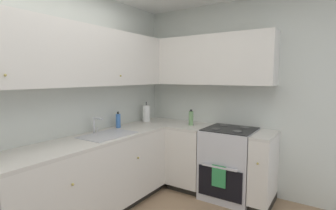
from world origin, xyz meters
The scene contains 14 objects.
wall_back centered at (0.00, 1.47, 1.27)m, with size 4.22×0.05×2.54m, color silver.
wall_right centered at (2.08, 0.00, 1.27)m, with size 0.05×3.00×2.54m, color silver.
lower_cabinets_back centered at (0.44, 1.15, 0.43)m, with size 2.03×0.62×0.85m.
countertop_back centered at (0.44, 1.15, 0.87)m, with size 3.24×0.60×0.04m, color beige.
lower_cabinets_right centered at (1.76, 0.29, 0.43)m, with size 0.62×1.34×0.85m.
countertop_right centered at (1.76, 0.29, 0.87)m, with size 0.60×1.34×0.03m.
oven_range centered at (1.78, 0.05, 0.45)m, with size 0.68×0.62×1.03m.
upper_cabinets_back centered at (0.28, 1.29, 1.77)m, with size 2.92×0.34×0.65m.
upper_cabinets_right centered at (1.90, 0.50, 1.77)m, with size 0.32×1.89×0.65m.
sink centered at (0.69, 1.12, 0.84)m, with size 0.61×0.40×0.10m.
faucet centered at (0.70, 1.32, 1.00)m, with size 0.07×0.16×0.19m.
soap_bottle centered at (1.08, 1.33, 0.98)m, with size 0.06×0.06×0.21m.
paper_towel_roll centered at (1.65, 1.31, 1.01)m, with size 0.11×0.11×0.31m.
oil_bottle centered at (1.76, 0.61, 0.98)m, with size 0.06×0.06×0.22m.
Camera 1 is at (-1.35, -1.05, 1.55)m, focal length 27.56 mm.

